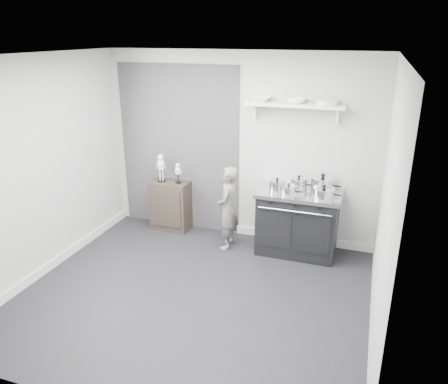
{
  "coord_description": "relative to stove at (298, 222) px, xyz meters",
  "views": [
    {
      "loc": [
        1.79,
        -4.08,
        2.92
      ],
      "look_at": [
        0.06,
        0.95,
        0.97
      ],
      "focal_mm": 35.0,
      "sensor_mm": 36.0,
      "label": 1
    }
  ],
  "objects": [
    {
      "name": "pot_front_left",
      "position": [
        -0.29,
        -0.12,
        0.53
      ],
      "size": [
        0.3,
        0.22,
        0.2
      ],
      "color": "silver",
      "rests_on": "stove"
    },
    {
      "name": "side_cabinet",
      "position": [
        -2.01,
        0.13,
        -0.07
      ],
      "size": [
        0.59,
        0.34,
        0.77
      ],
      "primitive_type": "cube",
      "color": "black",
      "rests_on": "ground"
    },
    {
      "name": "room_shell",
      "position": [
        -1.05,
        -1.33,
        1.18
      ],
      "size": [
        4.02,
        3.62,
        2.71
      ],
      "color": "#B4B4B1",
      "rests_on": "ground"
    },
    {
      "name": "child",
      "position": [
        -0.96,
        -0.18,
        0.14
      ],
      "size": [
        0.33,
        0.46,
        1.2
      ],
      "primitive_type": "imported",
      "rotation": [
        0.0,
        0.0,
        -1.47
      ],
      "color": "slate",
      "rests_on": "ground"
    },
    {
      "name": "pot_back_left",
      "position": [
        -0.03,
        0.1,
        0.53
      ],
      "size": [
        0.32,
        0.24,
        0.2
      ],
      "color": "silver",
      "rests_on": "stove"
    },
    {
      "name": "ground",
      "position": [
        -0.96,
        -1.48,
        -0.45
      ],
      "size": [
        4.0,
        4.0,
        0.0
      ],
      "primitive_type": "plane",
      "color": "black",
      "rests_on": "ground"
    },
    {
      "name": "skeleton_torso",
      "position": [
        -1.86,
        0.13,
        0.49
      ],
      "size": [
        0.1,
        0.06,
        0.36
      ],
      "primitive_type": null,
      "color": "silver",
      "rests_on": "side_cabinet"
    },
    {
      "name": "pot_back_right",
      "position": [
        0.28,
        0.12,
        0.55
      ],
      "size": [
        0.4,
        0.32,
        0.25
      ],
      "color": "silver",
      "rests_on": "stove"
    },
    {
      "name": "stove",
      "position": [
        0.0,
        0.0,
        0.0
      ],
      "size": [
        1.12,
        0.7,
        0.9
      ],
      "color": "black",
      "rests_on": "ground"
    },
    {
      "name": "plate_stack",
      "position": [
        0.25,
        0.19,
        1.62
      ],
      "size": [
        0.28,
        0.28,
        0.06
      ],
      "primitive_type": "cylinder",
      "color": "silver",
      "rests_on": "wall_shelf"
    },
    {
      "name": "bowl_large",
      "position": [
        -0.63,
        0.19,
        1.62
      ],
      "size": [
        0.29,
        0.29,
        0.07
      ],
      "primitive_type": "imported",
      "color": "white",
      "rests_on": "wall_shelf"
    },
    {
      "name": "wall_shelf",
      "position": [
        -0.16,
        0.2,
        1.55
      ],
      "size": [
        1.3,
        0.26,
        0.24
      ],
      "color": "silver",
      "rests_on": "room_shell"
    },
    {
      "name": "pot_front_right",
      "position": [
        0.33,
        -0.15,
        0.52
      ],
      "size": [
        0.37,
        0.28,
        0.18
      ],
      "color": "silver",
      "rests_on": "stove"
    },
    {
      "name": "bowl_small",
      "position": [
        -0.15,
        0.19,
        1.62
      ],
      "size": [
        0.24,
        0.24,
        0.07
      ],
      "primitive_type": "imported",
      "color": "white",
      "rests_on": "wall_shelf"
    },
    {
      "name": "pot_front_center",
      "position": [
        -0.12,
        -0.16,
        0.51
      ],
      "size": [
        0.29,
        0.21,
        0.15
      ],
      "color": "silver",
      "rests_on": "stove"
    },
    {
      "name": "skeleton_full",
      "position": [
        -2.14,
        0.13,
        0.56
      ],
      "size": [
        0.14,
        0.09,
        0.49
      ],
      "primitive_type": null,
      "color": "silver",
      "rests_on": "side_cabinet"
    }
  ]
}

